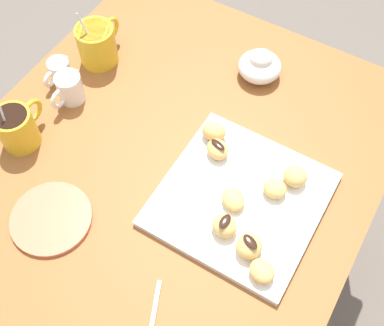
{
  "coord_description": "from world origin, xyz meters",
  "views": [
    {
      "loc": [
        -0.48,
        -0.33,
        1.6
      ],
      "look_at": [
        -0.01,
        -0.05,
        0.73
      ],
      "focal_mm": 45.2,
      "sensor_mm": 36.0,
      "label": 1
    }
  ],
  "objects_px": {
    "beignet_4": "(224,226)",
    "beignet_7": "(233,199)",
    "beignet_0": "(275,189)",
    "beignet_1": "(249,246)",
    "coffee_mug_mustard_right": "(97,43)",
    "cream_pitcher_white": "(69,88)",
    "chocolate_sauce_pitcher": "(59,70)",
    "pastry_plate_square": "(240,199)",
    "ice_cream_bowl": "(260,65)",
    "saucer_coral_left": "(51,218)",
    "dining_table": "(175,181)",
    "coffee_mug_mustard_left": "(17,127)",
    "beignet_3": "(218,149)",
    "beignet_5": "(214,132)",
    "beignet_2": "(295,176)",
    "beignet_6": "(262,271)"
  },
  "relations": [
    {
      "from": "beignet_4",
      "to": "beignet_7",
      "type": "bearing_deg",
      "value": 12.08
    },
    {
      "from": "beignet_0",
      "to": "beignet_1",
      "type": "bearing_deg",
      "value": -175.05
    },
    {
      "from": "coffee_mug_mustard_right",
      "to": "cream_pitcher_white",
      "type": "bearing_deg",
      "value": -172.01
    },
    {
      "from": "cream_pitcher_white",
      "to": "chocolate_sauce_pitcher",
      "type": "distance_m",
      "value": 0.07
    },
    {
      "from": "pastry_plate_square",
      "to": "ice_cream_bowl",
      "type": "bearing_deg",
      "value": 20.41
    },
    {
      "from": "cream_pitcher_white",
      "to": "ice_cream_bowl",
      "type": "relative_size",
      "value": 1.0
    },
    {
      "from": "cream_pitcher_white",
      "to": "saucer_coral_left",
      "type": "xyz_separation_m",
      "value": [
        -0.27,
        -0.16,
        -0.03
      ]
    },
    {
      "from": "dining_table",
      "to": "pastry_plate_square",
      "type": "relative_size",
      "value": 3.02
    },
    {
      "from": "coffee_mug_mustard_left",
      "to": "beignet_3",
      "type": "bearing_deg",
      "value": -65.41
    },
    {
      "from": "dining_table",
      "to": "coffee_mug_mustard_left",
      "type": "relative_size",
      "value": 6.69
    },
    {
      "from": "pastry_plate_square",
      "to": "beignet_5",
      "type": "distance_m",
      "value": 0.16
    },
    {
      "from": "ice_cream_bowl",
      "to": "beignet_1",
      "type": "xyz_separation_m",
      "value": [
        -0.43,
        -0.19,
        0.0
      ]
    },
    {
      "from": "dining_table",
      "to": "saucer_coral_left",
      "type": "bearing_deg",
      "value": 154.03
    },
    {
      "from": "coffee_mug_mustard_left",
      "to": "coffee_mug_mustard_right",
      "type": "distance_m",
      "value": 0.29
    },
    {
      "from": "beignet_4",
      "to": "beignet_5",
      "type": "xyz_separation_m",
      "value": [
        0.18,
        0.13,
        0.0
      ]
    },
    {
      "from": "beignet_2",
      "to": "beignet_4",
      "type": "distance_m",
      "value": 0.19
    },
    {
      "from": "ice_cream_bowl",
      "to": "chocolate_sauce_pitcher",
      "type": "xyz_separation_m",
      "value": [
        -0.26,
        0.41,
        -0.0
      ]
    },
    {
      "from": "coffee_mug_mustard_right",
      "to": "ice_cream_bowl",
      "type": "bearing_deg",
      "value": -66.98
    },
    {
      "from": "ice_cream_bowl",
      "to": "beignet_0",
      "type": "xyz_separation_m",
      "value": [
        -0.29,
        -0.18,
        -0.0
      ]
    },
    {
      "from": "saucer_coral_left",
      "to": "coffee_mug_mustard_right",
      "type": "bearing_deg",
      "value": 23.57
    },
    {
      "from": "coffee_mug_mustard_right",
      "to": "ice_cream_bowl",
      "type": "xyz_separation_m",
      "value": [
        0.15,
        -0.36,
        -0.02
      ]
    },
    {
      "from": "dining_table",
      "to": "beignet_4",
      "type": "distance_m",
      "value": 0.27
    },
    {
      "from": "pastry_plate_square",
      "to": "coffee_mug_mustard_right",
      "type": "relative_size",
      "value": 2.08
    },
    {
      "from": "pastry_plate_square",
      "to": "ice_cream_bowl",
      "type": "relative_size",
      "value": 3.05
    },
    {
      "from": "beignet_4",
      "to": "coffee_mug_mustard_left",
      "type": "bearing_deg",
      "value": 93.63
    },
    {
      "from": "chocolate_sauce_pitcher",
      "to": "beignet_7",
      "type": "xyz_separation_m",
      "value": [
        -0.1,
        -0.52,
        -0.0
      ]
    },
    {
      "from": "cream_pitcher_white",
      "to": "beignet_0",
      "type": "relative_size",
      "value": 2.16
    },
    {
      "from": "chocolate_sauce_pitcher",
      "to": "beignet_0",
      "type": "distance_m",
      "value": 0.58
    },
    {
      "from": "pastry_plate_square",
      "to": "beignet_6",
      "type": "height_order",
      "value": "beignet_6"
    },
    {
      "from": "coffee_mug_mustard_left",
      "to": "beignet_7",
      "type": "height_order",
      "value": "coffee_mug_mustard_left"
    },
    {
      "from": "saucer_coral_left",
      "to": "beignet_6",
      "type": "height_order",
      "value": "beignet_6"
    },
    {
      "from": "cream_pitcher_white",
      "to": "beignet_3",
      "type": "distance_m",
      "value": 0.38
    },
    {
      "from": "pastry_plate_square",
      "to": "ice_cream_bowl",
      "type": "xyz_separation_m",
      "value": [
        0.33,
        0.12,
        0.03
      ]
    },
    {
      "from": "ice_cream_bowl",
      "to": "beignet_3",
      "type": "distance_m",
      "value": 0.26
    },
    {
      "from": "beignet_4",
      "to": "chocolate_sauce_pitcher",
      "type": "bearing_deg",
      "value": 73.64
    },
    {
      "from": "beignet_5",
      "to": "beignet_4",
      "type": "bearing_deg",
      "value": -145.51
    },
    {
      "from": "saucer_coral_left",
      "to": "beignet_3",
      "type": "relative_size",
      "value": 3.14
    },
    {
      "from": "beignet_5",
      "to": "beignet_7",
      "type": "xyz_separation_m",
      "value": [
        -0.12,
        -0.11,
        -0.0
      ]
    },
    {
      "from": "chocolate_sauce_pitcher",
      "to": "saucer_coral_left",
      "type": "relative_size",
      "value": 0.56
    },
    {
      "from": "beignet_4",
      "to": "beignet_7",
      "type": "relative_size",
      "value": 0.94
    },
    {
      "from": "chocolate_sauce_pitcher",
      "to": "beignet_4",
      "type": "height_order",
      "value": "chocolate_sauce_pitcher"
    },
    {
      "from": "dining_table",
      "to": "beignet_1",
      "type": "distance_m",
      "value": 0.32
    },
    {
      "from": "cream_pitcher_white",
      "to": "beignet_6",
      "type": "xyz_separation_m",
      "value": [
        -0.16,
        -0.58,
        -0.01
      ]
    },
    {
      "from": "beignet_4",
      "to": "beignet_2",
      "type": "bearing_deg",
      "value": -22.83
    },
    {
      "from": "ice_cream_bowl",
      "to": "dining_table",
      "type": "bearing_deg",
      "value": 169.17
    },
    {
      "from": "beignet_3",
      "to": "beignet_0",
      "type": "bearing_deg",
      "value": -99.02
    },
    {
      "from": "beignet_3",
      "to": "beignet_5",
      "type": "xyz_separation_m",
      "value": [
        0.04,
        0.03,
        0.0
      ]
    },
    {
      "from": "beignet_4",
      "to": "beignet_1",
      "type": "bearing_deg",
      "value": -102.13
    },
    {
      "from": "dining_table",
      "to": "chocolate_sauce_pitcher",
      "type": "relative_size",
      "value": 10.46
    },
    {
      "from": "chocolate_sauce_pitcher",
      "to": "beignet_5",
      "type": "height_order",
      "value": "chocolate_sauce_pitcher"
    }
  ]
}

